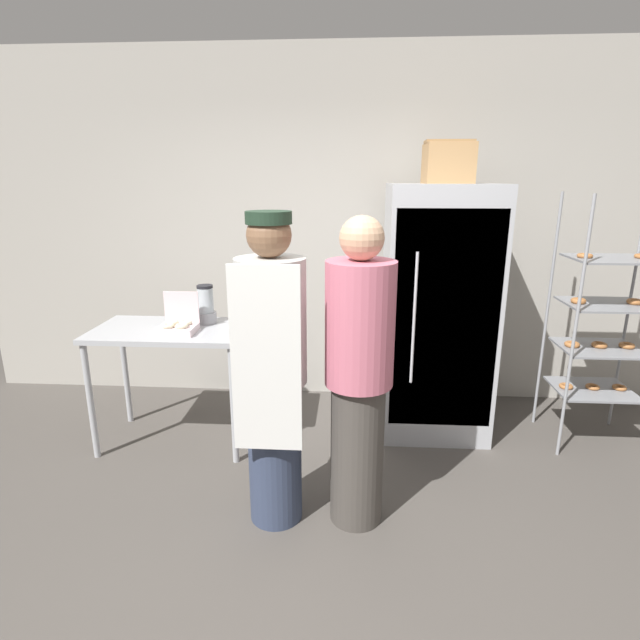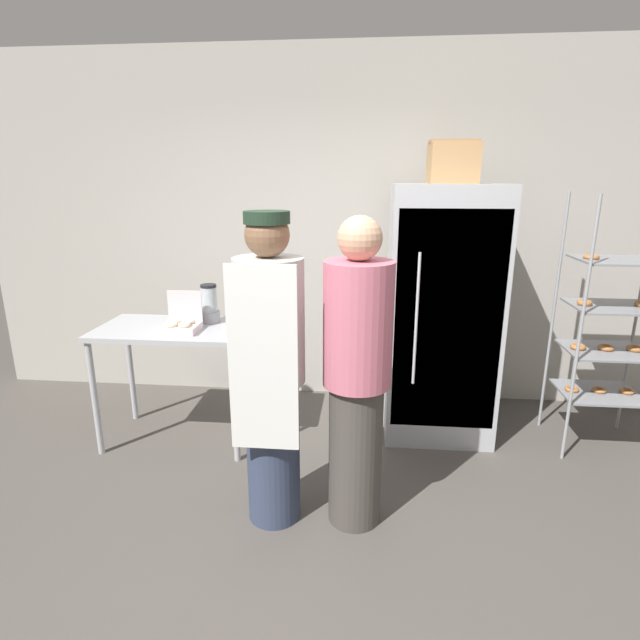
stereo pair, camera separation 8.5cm
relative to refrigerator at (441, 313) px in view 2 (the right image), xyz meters
The scene contains 10 objects.
ground_plane 1.95m from the refrigerator, 116.33° to the right, with size 14.00×14.00×0.00m, color #4C4742.
back_wall 1.13m from the refrigerator, 139.50° to the left, with size 6.40×0.12×2.94m, color #ADA89E.
refrigerator is the anchor object (origin of this frame).
baking_rack 1.15m from the refrigerator, ahead, with size 0.61×0.52×1.81m.
prep_counter 1.96m from the refrigerator, 169.27° to the right, with size 1.08×0.63×0.88m.
donut_box 1.89m from the refrigerator, 165.86° to the right, with size 0.25×0.22×0.27m.
blender_pitcher 1.72m from the refrigerator, behind, with size 0.15×0.15×0.28m.
cardboard_storage_box 1.08m from the refrigerator, 75.18° to the left, with size 0.34×0.36×0.30m.
person_baker 1.60m from the refrigerator, 131.45° to the right, with size 0.37×0.39×1.75m.
person_customer 1.32m from the refrigerator, 116.86° to the right, with size 0.37×0.37×1.73m.
Camera 2 is at (0.21, -2.13, 1.90)m, focal length 28.00 mm.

